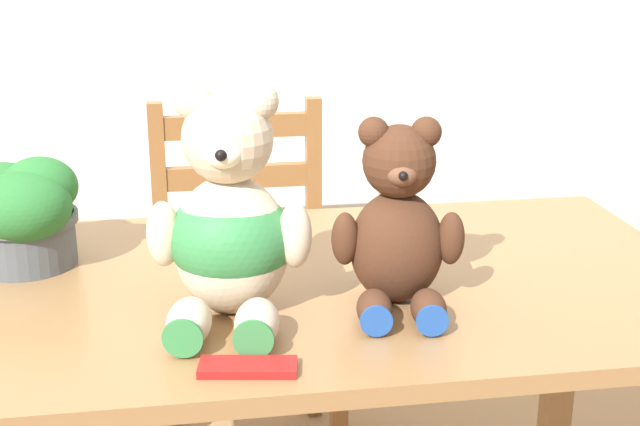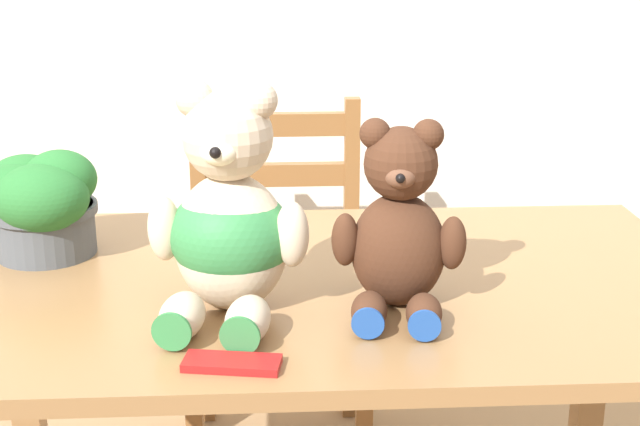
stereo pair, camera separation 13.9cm
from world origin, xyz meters
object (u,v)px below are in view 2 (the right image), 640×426
at_px(teddy_bear_right, 399,229).
at_px(chocolate_bar, 232,363).
at_px(teddy_bear_left, 229,223).
at_px(potted_plant, 40,199).
at_px(wooden_chair_behind, 277,284).

distance_m(teddy_bear_right, chocolate_bar, 0.35).
distance_m(teddy_bear_left, chocolate_bar, 0.24).
height_order(teddy_bear_right, potted_plant, teddy_bear_right).
relative_size(wooden_chair_behind, teddy_bear_left, 2.54).
distance_m(teddy_bear_left, teddy_bear_right, 0.27).
xyz_separation_m(wooden_chair_behind, teddy_bear_right, (0.19, -0.83, 0.43)).
bearing_deg(wooden_chair_behind, chocolate_bar, 86.16).
relative_size(teddy_bear_left, potted_plant, 1.67).
bearing_deg(teddy_bear_left, chocolate_bar, 103.15).
height_order(potted_plant, chocolate_bar, potted_plant).
xyz_separation_m(wooden_chair_behind, chocolate_bar, (-0.07, -1.02, 0.31)).
bearing_deg(teddy_bear_left, wooden_chair_behind, -84.37).
xyz_separation_m(wooden_chair_behind, teddy_bear_left, (-0.08, -0.82, 0.45)).
bearing_deg(chocolate_bar, potted_plant, 128.29).
relative_size(wooden_chair_behind, potted_plant, 4.25).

